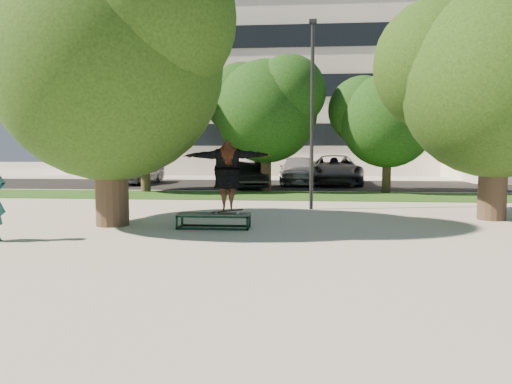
# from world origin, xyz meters

# --- Properties ---
(ground) EXTENTS (120.00, 120.00, 0.00)m
(ground) POSITION_xyz_m (0.00, 0.00, 0.00)
(ground) COLOR #ABA49D
(ground) RESTS_ON ground
(grass_strip) EXTENTS (30.00, 4.00, 0.02)m
(grass_strip) POSITION_xyz_m (1.00, 9.50, 0.01)
(grass_strip) COLOR #194413
(grass_strip) RESTS_ON ground
(asphalt_strip) EXTENTS (40.00, 8.00, 0.01)m
(asphalt_strip) POSITION_xyz_m (0.00, 16.00, 0.01)
(asphalt_strip) COLOR black
(asphalt_strip) RESTS_ON ground
(tree_left) EXTENTS (6.96, 5.95, 7.12)m
(tree_left) POSITION_xyz_m (-4.29, 1.09, 4.42)
(tree_left) COLOR #38281E
(tree_left) RESTS_ON ground
(tree_right) EXTENTS (6.24, 5.33, 6.51)m
(tree_right) POSITION_xyz_m (5.92, 3.08, 4.09)
(tree_right) COLOR #38281E
(tree_right) RESTS_ON ground
(bg_tree_left) EXTENTS (5.28, 4.51, 5.77)m
(bg_tree_left) POSITION_xyz_m (-6.57, 11.07, 3.73)
(bg_tree_left) COLOR #38281E
(bg_tree_left) RESTS_ON ground
(bg_tree_mid) EXTENTS (5.76, 4.92, 6.24)m
(bg_tree_mid) POSITION_xyz_m (-1.08, 12.08, 4.02)
(bg_tree_mid) COLOR #38281E
(bg_tree_mid) RESTS_ON ground
(bg_tree_right) EXTENTS (5.04, 4.31, 5.43)m
(bg_tree_right) POSITION_xyz_m (4.43, 11.57, 3.49)
(bg_tree_right) COLOR #38281E
(bg_tree_right) RESTS_ON ground
(lamppost) EXTENTS (0.25, 0.15, 6.11)m
(lamppost) POSITION_xyz_m (1.00, 5.00, 3.15)
(lamppost) COLOR #2D2D30
(lamppost) RESTS_ON ground
(office_building) EXTENTS (30.00, 14.12, 16.00)m
(office_building) POSITION_xyz_m (-2.00, 31.98, 8.00)
(office_building) COLOR #B8B4AA
(office_building) RESTS_ON ground
(grind_box) EXTENTS (1.80, 0.60, 0.38)m
(grind_box) POSITION_xyz_m (-1.50, 0.77, 0.19)
(grind_box) COLOR black
(grind_box) RESTS_ON ground
(skater_rig) EXTENTS (2.24, 1.03, 1.84)m
(skater_rig) POSITION_xyz_m (-1.15, 0.77, 1.33)
(skater_rig) COLOR white
(skater_rig) RESTS_ON grind_box
(car_silver_a) EXTENTS (2.20, 4.71, 1.56)m
(car_silver_a) POSITION_xyz_m (-8.55, 16.02, 0.78)
(car_silver_a) COLOR #B2B2B8
(car_silver_a) RESTS_ON asphalt_strip
(car_dark) EXTENTS (2.09, 4.36, 1.38)m
(car_dark) POSITION_xyz_m (-1.86, 13.52, 0.69)
(car_dark) COLOR black
(car_dark) RESTS_ON asphalt_strip
(car_grey) EXTENTS (2.73, 5.90, 1.64)m
(car_grey) POSITION_xyz_m (2.50, 16.50, 0.82)
(car_grey) COLOR #545458
(car_grey) RESTS_ON asphalt_strip
(car_silver_b) EXTENTS (2.23, 5.21, 1.50)m
(car_silver_b) POSITION_xyz_m (0.50, 16.50, 0.75)
(car_silver_b) COLOR silver
(car_silver_b) RESTS_ON asphalt_strip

